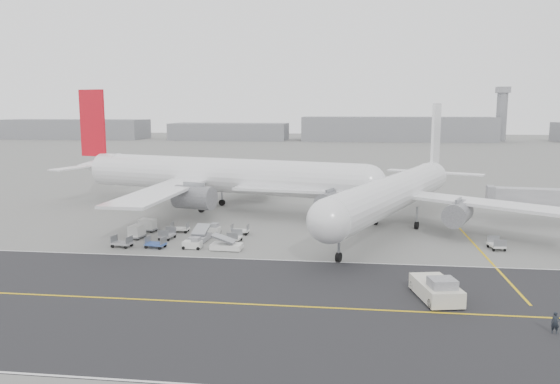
# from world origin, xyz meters

# --- Properties ---
(ground) EXTENTS (700.00, 700.00, 0.00)m
(ground) POSITION_xyz_m (0.00, 0.00, 0.00)
(ground) COLOR gray
(ground) RESTS_ON ground
(taxiway) EXTENTS (220.00, 59.00, 0.03)m
(taxiway) POSITION_xyz_m (5.02, -17.98, 0.01)
(taxiway) COLOR #29282B
(taxiway) RESTS_ON ground
(horizon_buildings) EXTENTS (520.00, 28.00, 28.00)m
(horizon_buildings) POSITION_xyz_m (30.00, 260.00, 0.00)
(horizon_buildings) COLOR gray
(horizon_buildings) RESTS_ON ground
(control_tower) EXTENTS (7.00, 7.00, 31.25)m
(control_tower) POSITION_xyz_m (100.00, 265.00, 16.25)
(control_tower) COLOR gray
(control_tower) RESTS_ON ground
(airliner_a) EXTENTS (63.93, 62.59, 22.62)m
(airliner_a) POSITION_xyz_m (-12.73, 31.20, 6.51)
(airliner_a) COLOR white
(airliner_a) RESTS_ON ground
(airliner_b) EXTENTS (53.52, 54.62, 19.82)m
(airliner_b) POSITION_xyz_m (19.89, 19.16, 5.71)
(airliner_b) COLOR white
(airliner_b) RESTS_ON ground
(pushback_tug) EXTENTS (4.67, 9.22, 2.59)m
(pushback_tug) POSITION_xyz_m (21.22, -14.31, 1.07)
(pushback_tug) COLOR beige
(pushback_tug) RESTS_ON ground
(jet_bridge) EXTENTS (16.30, 4.87, 6.09)m
(jet_bridge) POSITION_xyz_m (43.14, 24.47, 4.24)
(jet_bridge) COLOR gray
(jet_bridge) RESTS_ON ground
(gse_cluster) EXTENTS (23.90, 18.70, 2.06)m
(gse_cluster) POSITION_xyz_m (-10.89, 6.55, 0.00)
(gse_cluster) COLOR #9A9A9F
(gse_cluster) RESTS_ON ground
(stray_dolly) EXTENTS (1.97, 2.91, 1.69)m
(stray_dolly) POSITION_xyz_m (32.29, 6.74, 0.00)
(stray_dolly) COLOR silver
(stray_dolly) RESTS_ON ground
(ground_crew_a) EXTENTS (0.75, 0.56, 1.89)m
(ground_crew_a) POSITION_xyz_m (29.84, -21.57, 0.95)
(ground_crew_a) COLOR black
(ground_crew_a) RESTS_ON ground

